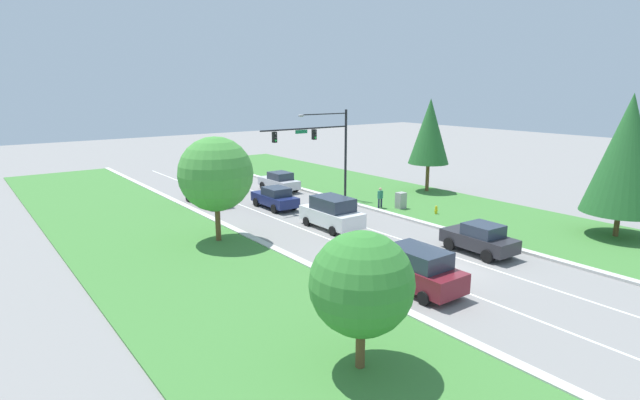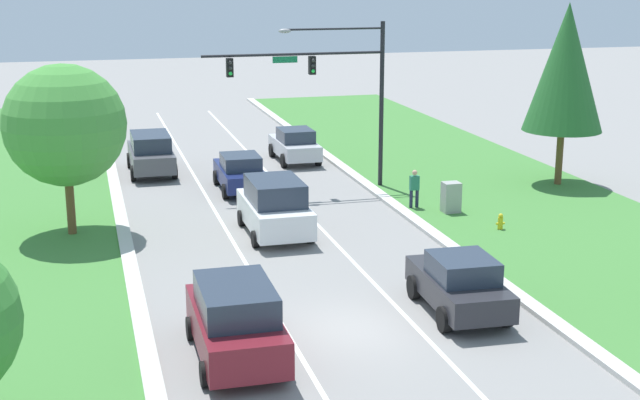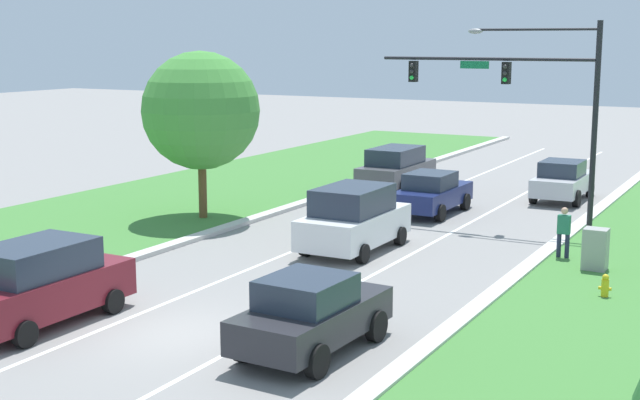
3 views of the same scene
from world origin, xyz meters
name	(u,v)px [view 2 (image 2 of 3)]	position (x,y,z in m)	size (l,w,h in m)	color
ground_plane	(351,329)	(0.00, 0.00, 0.00)	(160.00, 160.00, 0.00)	gray
curb_strip_right	(534,308)	(5.65, 0.00, 0.07)	(0.50, 90.00, 0.15)	beige
curb_strip_left	(146,349)	(-5.65, 0.00, 0.07)	(0.50, 90.00, 0.15)	beige
lane_stripe_inner_left	(289,336)	(-1.80, 0.00, 0.00)	(0.14, 81.00, 0.01)	white
lane_stripe_inner_right	(412,323)	(1.80, 0.00, 0.00)	(0.14, 81.00, 0.01)	white
traffic_signal_mast	(331,79)	(3.83, 15.79, 5.06)	(8.20, 0.41, 7.53)	black
burgundy_suv	(236,320)	(-3.42, -1.00, 1.03)	(2.25, 4.73, 2.04)	maroon
white_suv	(275,207)	(-0.09, 9.57, 1.08)	(2.30, 4.69, 2.15)	white
charcoal_sedan	(459,284)	(3.40, 0.39, 0.89)	(2.22, 4.34, 1.78)	#28282D
graphite_suv	(151,153)	(-3.75, 21.37, 1.04)	(2.20, 4.99, 1.98)	#4C4C51
navy_sedan	(240,172)	(-0.15, 16.71, 0.85)	(2.05, 4.48, 1.70)	navy
silver_sedan	(295,145)	(3.72, 22.22, 0.89)	(2.07, 4.46, 1.76)	silver
utility_cabinet	(451,198)	(7.49, 10.55, 0.66)	(0.70, 0.60, 1.33)	#9E9E99
pedestrian	(414,188)	(6.29, 11.60, 0.94)	(0.40, 0.23, 1.69)	#232842
fire_hydrant	(500,223)	(8.34, 7.73, 0.34)	(0.34, 0.20, 0.70)	gold
conifer_far_right_tree	(566,68)	(14.27, 13.85, 5.46)	(3.60, 3.60, 8.36)	brown
oak_far_left_tree	(65,125)	(-7.52, 11.43, 4.21)	(4.50, 4.50, 6.47)	brown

